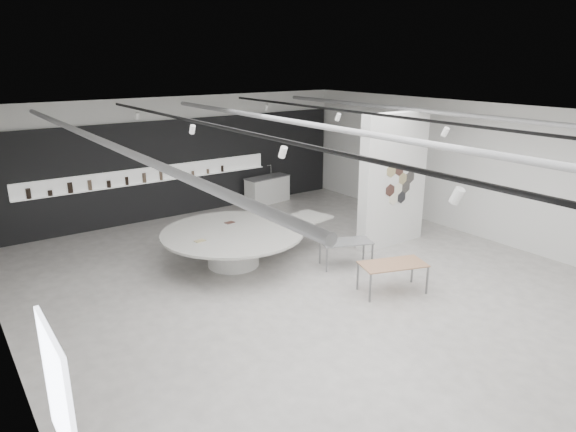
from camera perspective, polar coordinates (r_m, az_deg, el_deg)
room at (r=10.95m, az=2.54°, el=1.93°), size 12.02×14.02×3.82m
back_wall_display at (r=16.93m, az=-12.10°, el=5.20°), size 11.80×0.27×3.10m
partition_column at (r=14.10m, az=11.61°, el=3.92°), size 2.20×0.38×3.60m
display_island at (r=12.76m, az=-5.84°, el=-2.95°), size 4.87×4.05×0.90m
sample_table_wood at (r=11.44m, az=11.58°, el=-5.43°), size 1.58×1.14×0.67m
sample_table_stone at (r=12.70m, az=6.48°, el=-3.04°), size 1.38×1.03×0.64m
kitchen_counter at (r=18.25m, az=-2.31°, el=2.97°), size 1.72×0.84×1.30m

